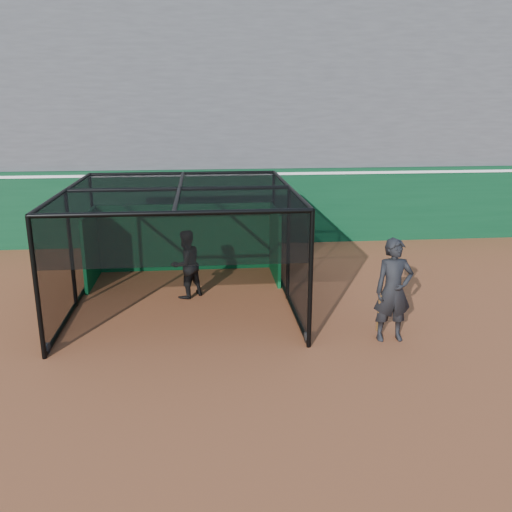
{
  "coord_description": "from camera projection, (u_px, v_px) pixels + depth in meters",
  "views": [
    {
      "loc": [
        -0.19,
        -9.27,
        4.68
      ],
      "look_at": [
        0.92,
        2.0,
        1.4
      ],
      "focal_mm": 38.0,
      "sensor_mm": 36.0,
      "label": 1
    }
  ],
  "objects": [
    {
      "name": "ground",
      "position": [
        218.0,
        358.0,
        10.18
      ],
      "size": [
        120.0,
        120.0,
        0.0
      ],
      "primitive_type": "plane",
      "color": "brown",
      "rests_on": "ground"
    },
    {
      "name": "outfield_wall",
      "position": [
        209.0,
        206.0,
        17.95
      ],
      "size": [
        50.0,
        0.5,
        2.5
      ],
      "color": "#0A3A1E",
      "rests_on": "ground"
    },
    {
      "name": "grandstand",
      "position": [
        206.0,
        105.0,
        20.67
      ],
      "size": [
        50.0,
        7.85,
        8.95
      ],
      "color": "#4C4C4F",
      "rests_on": "ground"
    },
    {
      "name": "batting_cage",
      "position": [
        182.0,
        247.0,
        12.65
      ],
      "size": [
        5.13,
        5.52,
        2.73
      ],
      "color": "black",
      "rests_on": "ground"
    },
    {
      "name": "batter",
      "position": [
        186.0,
        264.0,
        13.12
      ],
      "size": [
        1.03,
        1.01,
        1.68
      ],
      "primitive_type": "imported",
      "rotation": [
        0.0,
        0.0,
        3.81
      ],
      "color": "black",
      "rests_on": "ground"
    },
    {
      "name": "on_deck_player",
      "position": [
        393.0,
        290.0,
        10.7
      ],
      "size": [
        0.77,
        0.52,
        2.1
      ],
      "color": "black",
      "rests_on": "ground"
    }
  ]
}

